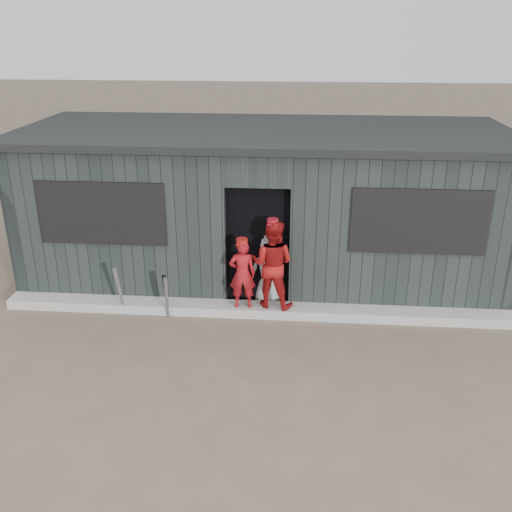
# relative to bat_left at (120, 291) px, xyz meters

# --- Properties ---
(ground) EXTENTS (80.00, 80.00, 0.00)m
(ground) POSITION_rel_bat_left_xyz_m (2.10, -1.60, -0.43)
(ground) COLOR brown
(ground) RESTS_ON ground
(curb) EXTENTS (8.00, 0.36, 0.15)m
(curb) POSITION_rel_bat_left_xyz_m (2.10, 0.22, -0.35)
(curb) COLOR #ACABA6
(curb) RESTS_ON ground
(bat_left) EXTENTS (0.10, 0.27, 0.85)m
(bat_left) POSITION_rel_bat_left_xyz_m (0.00, 0.00, 0.00)
(bat_left) COLOR gray
(bat_left) RESTS_ON ground
(bat_mid) EXTENTS (0.10, 0.19, 0.72)m
(bat_mid) POSITION_rel_bat_left_xyz_m (0.75, -0.04, -0.07)
(bat_mid) COLOR slate
(bat_mid) RESTS_ON ground
(bat_right) EXTENTS (0.08, 0.23, 0.71)m
(bat_right) POSITION_rel_bat_left_xyz_m (0.71, 0.08, -0.07)
(bat_right) COLOR black
(bat_right) RESTS_ON ground
(player_red_left) EXTENTS (0.43, 0.31, 1.11)m
(player_red_left) POSITION_rel_bat_left_xyz_m (1.89, 0.18, 0.28)
(player_red_left) COLOR maroon
(player_red_left) RESTS_ON curb
(player_red_right) EXTENTS (0.78, 0.66, 1.40)m
(player_red_right) POSITION_rel_bat_left_xyz_m (2.34, 0.27, 0.42)
(player_red_right) COLOR maroon
(player_red_right) RESTS_ON curb
(player_grey_back) EXTENTS (0.65, 0.50, 1.18)m
(player_grey_back) POSITION_rel_bat_left_xyz_m (2.26, 0.61, 0.16)
(player_grey_back) COLOR #ABABAB
(player_grey_back) RESTS_ON ground
(dugout) EXTENTS (8.30, 3.30, 2.62)m
(dugout) POSITION_rel_bat_left_xyz_m (2.10, 1.91, 0.86)
(dugout) COLOR black
(dugout) RESTS_ON ground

